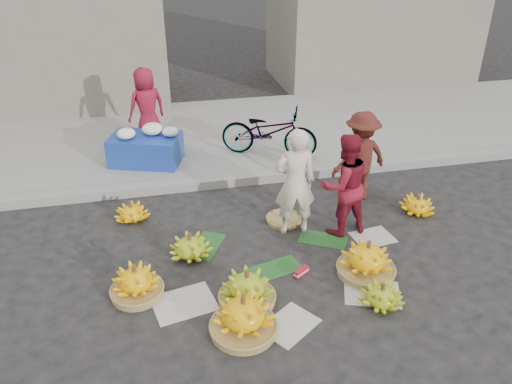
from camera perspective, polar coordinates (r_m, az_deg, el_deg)
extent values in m
plane|color=black|center=(6.59, 2.71, -7.61)|extent=(80.00, 80.00, 0.00)
cube|color=gray|center=(8.38, -1.11, 1.54)|extent=(40.00, 0.25, 0.15)
cube|color=gray|center=(10.27, -3.44, 6.70)|extent=(40.00, 4.00, 0.12)
cube|color=slate|center=(12.72, -25.08, 17.61)|extent=(6.00, 3.00, 4.00)
cylinder|color=olive|center=(6.15, -13.40, -11.02)|extent=(0.61, 0.61, 0.09)
cylinder|color=#49311D|center=(5.95, -13.75, -8.61)|extent=(0.05, 0.05, 0.12)
cylinder|color=olive|center=(5.90, -1.02, -12.08)|extent=(0.65, 0.65, 0.09)
cylinder|color=#49311D|center=(5.68, -1.05, -9.46)|extent=(0.05, 0.05, 0.12)
cylinder|color=olive|center=(5.55, -1.44, -15.27)|extent=(0.72, 0.72, 0.09)
cylinder|color=#49311D|center=(5.29, -1.49, -12.32)|extent=(0.05, 0.05, 0.12)
cylinder|color=#49311D|center=(5.91, 14.32, -10.56)|extent=(0.05, 0.05, 0.12)
cylinder|color=olive|center=(6.45, 12.42, -8.74)|extent=(0.71, 0.71, 0.09)
cylinder|color=#49311D|center=(6.24, 12.78, -5.98)|extent=(0.05, 0.05, 0.12)
cylinder|color=#49311D|center=(7.82, 18.10, -0.65)|extent=(0.05, 0.05, 0.12)
cylinder|color=#49311D|center=(6.52, -7.64, -5.20)|extent=(0.05, 0.05, 0.12)
cylinder|color=#49311D|center=(7.47, -14.15, -1.52)|extent=(0.05, 0.05, 0.12)
cylinder|color=olive|center=(7.33, 3.20, -3.18)|extent=(0.52, 0.52, 0.06)
cube|color=#B31322|center=(6.30, 5.20, -9.08)|extent=(0.22, 0.18, 0.09)
imported|color=beige|center=(6.74, 4.49, 1.06)|extent=(0.60, 0.42, 1.56)
imported|color=maroon|center=(6.86, 10.03, 0.80)|extent=(0.79, 0.66, 1.47)
imported|color=maroon|center=(7.79, 11.84, 3.96)|extent=(1.02, 0.72, 1.43)
cube|color=navy|center=(8.96, -12.48, 4.79)|extent=(1.36, 1.08, 0.49)
ellipsoid|color=white|center=(8.80, -14.62, 6.44)|extent=(0.32, 0.32, 0.17)
ellipsoid|color=white|center=(8.88, -11.76, 7.04)|extent=(0.35, 0.35, 0.20)
ellipsoid|color=white|center=(8.75, -9.78, 6.76)|extent=(0.28, 0.28, 0.15)
cylinder|color=gray|center=(9.16, -15.58, 4.45)|extent=(0.31, 0.31, 0.35)
imported|color=maroon|center=(9.61, -12.38, 9.52)|extent=(0.84, 0.71, 1.45)
imported|color=gray|center=(8.96, 1.50, 6.94)|extent=(1.28, 1.83, 0.91)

